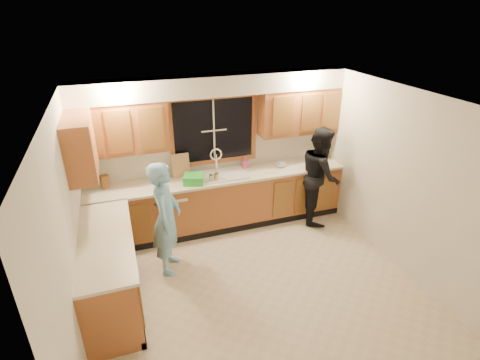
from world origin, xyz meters
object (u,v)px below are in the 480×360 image
at_px(sink, 220,179).
at_px(stove, 111,301).
at_px(dishwasher, 170,212).
at_px(dish_crate, 194,179).
at_px(soap_bottle, 245,162).
at_px(man, 166,218).
at_px(knife_block, 105,182).
at_px(bowl, 281,165).
at_px(woman, 320,175).

relative_size(sink, stove, 0.96).
bearing_deg(dishwasher, dish_crate, -15.91).
height_order(dish_crate, soap_bottle, soap_bottle).
xyz_separation_m(man, knife_block, (-0.74, 1.01, 0.21)).
distance_m(stove, bowl, 3.47).
height_order(knife_block, bowl, knife_block).
xyz_separation_m(sink, stove, (-1.80, -1.82, -0.41)).
bearing_deg(man, dishwasher, 7.16).
distance_m(sink, woman, 1.69).
bearing_deg(bowl, dishwasher, -178.80).
bearing_deg(dish_crate, knife_block, 168.34).
xyz_separation_m(dish_crate, bowl, (1.54, 0.15, -0.05)).
bearing_deg(sink, stove, -134.61).
bearing_deg(bowl, stove, -147.35).
bearing_deg(bowl, woman, -32.88).
relative_size(sink, dish_crate, 2.88).
xyz_separation_m(dishwasher, stove, (-0.95, -1.81, 0.04)).
distance_m(dishwasher, man, 0.96).
xyz_separation_m(sink, bowl, (1.09, 0.03, 0.08)).
height_order(sink, stove, sink).
xyz_separation_m(woman, dish_crate, (-2.11, 0.21, 0.16)).
relative_size(dishwasher, stove, 0.91).
bearing_deg(dish_crate, woman, -5.73).
distance_m(woman, bowl, 0.68).
xyz_separation_m(stove, knife_block, (0.05, 1.96, 0.57)).
distance_m(woman, dish_crate, 2.12).
height_order(man, soap_bottle, man).
distance_m(dish_crate, soap_bottle, 1.01).
bearing_deg(man, soap_bottle, -37.31).
relative_size(stove, bowl, 4.65).
bearing_deg(stove, sink, 45.39).
height_order(sink, dish_crate, sink).
bearing_deg(dishwasher, stove, -117.69).
bearing_deg(man, sink, -31.48).
xyz_separation_m(woman, bowl, (-0.56, 0.37, 0.11)).
relative_size(woman, soap_bottle, 8.30).
height_order(dish_crate, bowl, dish_crate).
distance_m(man, soap_bottle, 1.86).
distance_m(man, bowl, 2.29).
bearing_deg(knife_block, dish_crate, -31.34).
bearing_deg(man, bowl, -49.17).
height_order(knife_block, dish_crate, knife_block).
xyz_separation_m(sink, soap_bottle, (0.50, 0.19, 0.16)).
height_order(dishwasher, soap_bottle, soap_bottle).
relative_size(man, dish_crate, 5.48).
xyz_separation_m(knife_block, dish_crate, (1.30, -0.27, -0.03)).
distance_m(dishwasher, soap_bottle, 1.50).
bearing_deg(sink, woman, -11.59).
bearing_deg(man, stove, 157.77).
relative_size(man, bowl, 8.44).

